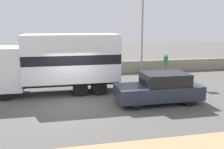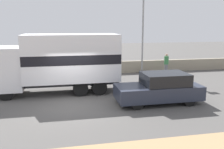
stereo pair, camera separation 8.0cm
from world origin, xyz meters
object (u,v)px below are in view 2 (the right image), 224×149
(box_truck, at_px, (61,61))
(car_hatchback, at_px, (160,88))
(pedestrian, at_px, (166,63))
(street_lamp, at_px, (143,23))

(box_truck, bearing_deg, car_hatchback, 148.33)
(car_hatchback, bearing_deg, pedestrian, -115.93)
(car_hatchback, height_order, pedestrian, pedestrian)
(box_truck, bearing_deg, street_lamp, -144.22)
(box_truck, bearing_deg, pedestrian, -153.49)
(street_lamp, height_order, car_hatchback, street_lamp)
(street_lamp, bearing_deg, box_truck, -144.22)
(street_lamp, relative_size, car_hatchback, 1.61)
(box_truck, distance_m, pedestrian, 9.41)
(box_truck, height_order, pedestrian, box_truck)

